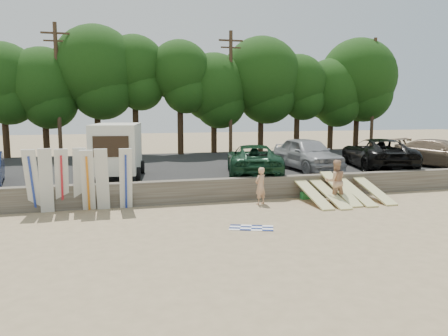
{
  "coord_description": "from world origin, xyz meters",
  "views": [
    {
      "loc": [
        -6.99,
        -15.38,
        4.02
      ],
      "look_at": [
        -2.02,
        3.0,
        1.47
      ],
      "focal_mm": 35.0,
      "sensor_mm": 36.0,
      "label": 1
    }
  ],
  "objects_px": {
    "box_trailer": "(117,148)",
    "beachgoer_a": "(260,186)",
    "car_4": "(441,153)",
    "car_2": "(307,154)",
    "car_3": "(377,153)",
    "beachgoer_b": "(335,181)",
    "car_1": "(253,160)",
    "cooler": "(305,195)"
  },
  "relations": [
    {
      "from": "beachgoer_b",
      "to": "cooler",
      "type": "height_order",
      "value": "beachgoer_b"
    },
    {
      "from": "beachgoer_a",
      "to": "cooler",
      "type": "relative_size",
      "value": 4.19
    },
    {
      "from": "box_trailer",
      "to": "cooler",
      "type": "relative_size",
      "value": 11.57
    },
    {
      "from": "cooler",
      "to": "car_2",
      "type": "bearing_deg",
      "value": 59.74
    },
    {
      "from": "box_trailer",
      "to": "cooler",
      "type": "distance_m",
      "value": 9.29
    },
    {
      "from": "car_1",
      "to": "cooler",
      "type": "xyz_separation_m",
      "value": [
        1.36,
        -3.28,
        -1.31
      ]
    },
    {
      "from": "car_2",
      "to": "beachgoer_a",
      "type": "relative_size",
      "value": 3.32
    },
    {
      "from": "car_1",
      "to": "beachgoer_a",
      "type": "xyz_separation_m",
      "value": [
        -0.98,
        -3.79,
        -0.68
      ]
    },
    {
      "from": "beachgoer_a",
      "to": "car_4",
      "type": "bearing_deg",
      "value": 168.55
    },
    {
      "from": "car_4",
      "to": "cooler",
      "type": "xyz_separation_m",
      "value": [
        -10.18,
        -3.32,
        -1.33
      ]
    },
    {
      "from": "cooler",
      "to": "car_3",
      "type": "bearing_deg",
      "value": 27.54
    },
    {
      "from": "car_3",
      "to": "beachgoer_b",
      "type": "distance_m",
      "value": 7.31
    },
    {
      "from": "car_4",
      "to": "car_3",
      "type": "bearing_deg",
      "value": 149.86
    },
    {
      "from": "car_2",
      "to": "car_3",
      "type": "height_order",
      "value": "car_2"
    },
    {
      "from": "car_2",
      "to": "car_3",
      "type": "xyz_separation_m",
      "value": [
        4.2,
        -0.34,
        -0.05
      ]
    },
    {
      "from": "box_trailer",
      "to": "beachgoer_a",
      "type": "bearing_deg",
      "value": -29.55
    },
    {
      "from": "car_1",
      "to": "beachgoer_a",
      "type": "relative_size",
      "value": 3.5
    },
    {
      "from": "box_trailer",
      "to": "beachgoer_a",
      "type": "relative_size",
      "value": 2.76
    },
    {
      "from": "car_1",
      "to": "beachgoer_b",
      "type": "xyz_separation_m",
      "value": [
        2.25,
        -4.36,
        -0.53
      ]
    },
    {
      "from": "car_1",
      "to": "beachgoer_b",
      "type": "height_order",
      "value": "car_1"
    },
    {
      "from": "box_trailer",
      "to": "car_4",
      "type": "height_order",
      "value": "box_trailer"
    },
    {
      "from": "car_3",
      "to": "beachgoer_b",
      "type": "bearing_deg",
      "value": 57.54
    },
    {
      "from": "car_3",
      "to": "beachgoer_a",
      "type": "distance_m",
      "value": 9.68
    },
    {
      "from": "car_2",
      "to": "car_4",
      "type": "height_order",
      "value": "car_2"
    },
    {
      "from": "beachgoer_a",
      "to": "cooler",
      "type": "height_order",
      "value": "beachgoer_a"
    },
    {
      "from": "box_trailer",
      "to": "beachgoer_b",
      "type": "distance_m",
      "value": 10.43
    },
    {
      "from": "car_4",
      "to": "cooler",
      "type": "height_order",
      "value": "car_4"
    },
    {
      "from": "box_trailer",
      "to": "beachgoer_b",
      "type": "height_order",
      "value": "box_trailer"
    },
    {
      "from": "car_1",
      "to": "box_trailer",
      "type": "bearing_deg",
      "value": 8.16
    },
    {
      "from": "car_4",
      "to": "beachgoer_a",
      "type": "xyz_separation_m",
      "value": [
        -12.53,
        -3.83,
        -0.7
      ]
    },
    {
      "from": "box_trailer",
      "to": "car_3",
      "type": "relative_size",
      "value": 0.72
    },
    {
      "from": "car_4",
      "to": "beachgoer_a",
      "type": "height_order",
      "value": "car_4"
    },
    {
      "from": "car_2",
      "to": "beachgoer_b",
      "type": "bearing_deg",
      "value": -105.62
    },
    {
      "from": "car_1",
      "to": "car_2",
      "type": "xyz_separation_m",
      "value": [
        3.43,
        0.89,
        0.13
      ]
    },
    {
      "from": "box_trailer",
      "to": "beachgoer_a",
      "type": "distance_m",
      "value": 7.48
    },
    {
      "from": "beachgoer_b",
      "to": "car_2",
      "type": "bearing_deg",
      "value": -93.83
    },
    {
      "from": "box_trailer",
      "to": "cooler",
      "type": "bearing_deg",
      "value": -17.78
    },
    {
      "from": "box_trailer",
      "to": "car_1",
      "type": "height_order",
      "value": "box_trailer"
    },
    {
      "from": "beachgoer_a",
      "to": "beachgoer_b",
      "type": "xyz_separation_m",
      "value": [
        3.23,
        -0.57,
        0.14
      ]
    },
    {
      "from": "car_4",
      "to": "box_trailer",
      "type": "bearing_deg",
      "value": 155.14
    },
    {
      "from": "box_trailer",
      "to": "car_1",
      "type": "xyz_separation_m",
      "value": [
        6.77,
        -0.74,
        -0.7
      ]
    },
    {
      "from": "box_trailer",
      "to": "beachgoer_a",
      "type": "xyz_separation_m",
      "value": [
        5.78,
        -4.54,
        -1.38
      ]
    }
  ]
}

